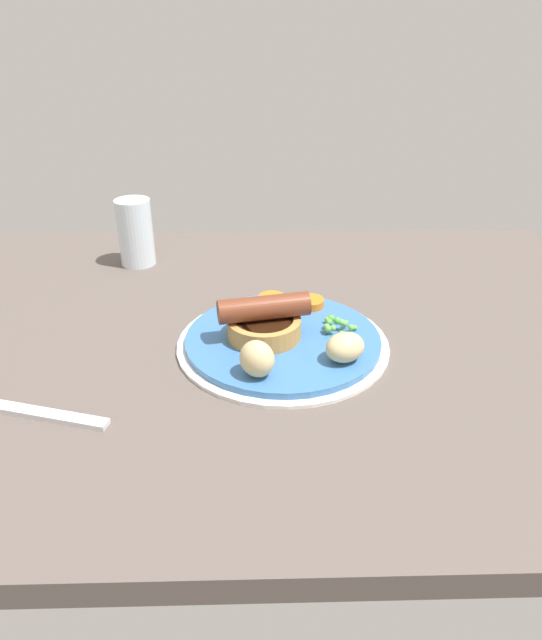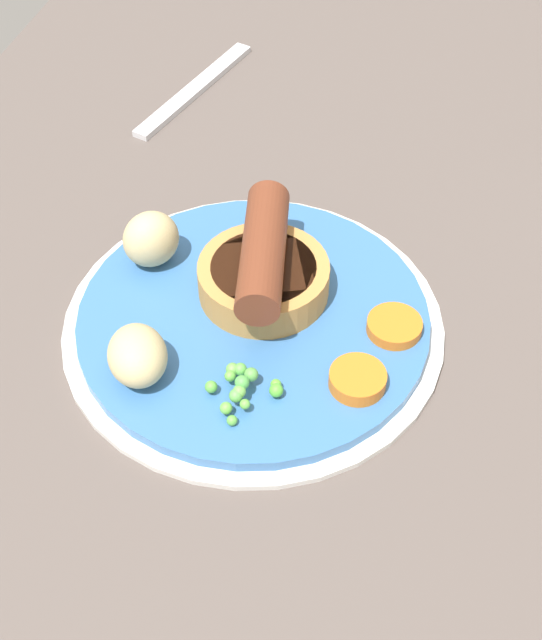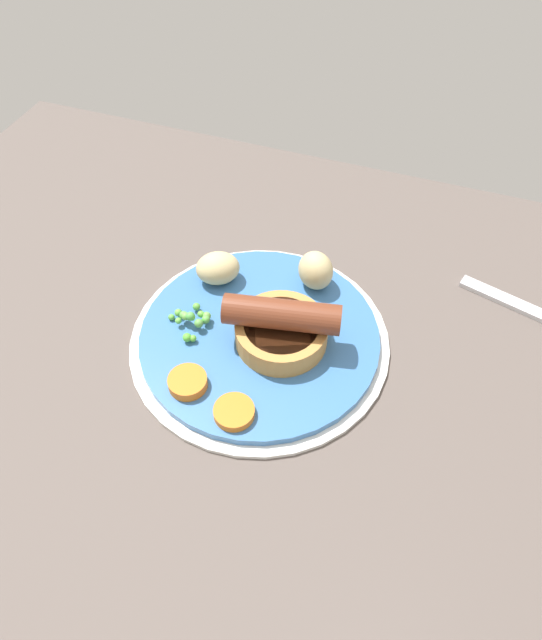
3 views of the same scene
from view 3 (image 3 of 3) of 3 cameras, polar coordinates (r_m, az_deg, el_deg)
name	(u,v)px [view 3 (image 3 of 3)]	position (r cm, az deg, el deg)	size (l,w,h in cm)	color
dining_table	(267,387)	(60.65, -0.35, -6.76)	(110.00, 80.00, 3.00)	#564C47
dinner_plate	(260,338)	(61.92, -1.14, -1.84)	(28.12, 28.12, 1.40)	silver
sausage_pudding	(282,327)	(58.90, 1.15, -0.70)	(12.31, 9.73, 5.81)	#BC8442
pea_pile	(192,319)	(61.87, -7.93, 0.07)	(4.69, 5.22, 1.96)	#67AE4B
potato_chunk_1	(218,268)	(65.64, -5.34, 5.18)	(5.01, 4.06, 3.65)	#CCB77F
potato_chunk_2	(316,270)	(64.70, 4.49, 4.97)	(4.38, 3.78, 4.49)	#CCB77F
carrot_slice_0	(234,412)	(55.26, -3.72, -9.16)	(3.98, 3.98, 0.90)	orange
carrot_slice_3	(188,382)	(57.44, -8.33, -6.16)	(3.93, 3.93, 1.14)	orange
fork	(537,314)	(71.21, 25.02, 0.59)	(18.00, 1.60, 0.60)	silver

